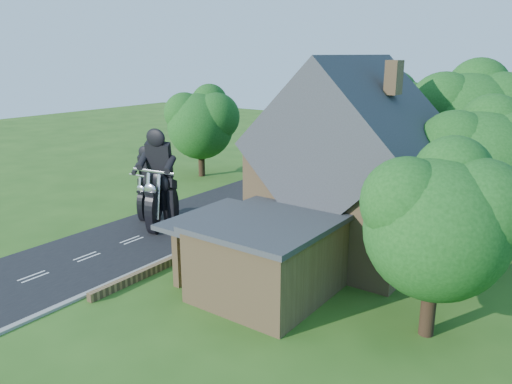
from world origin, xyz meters
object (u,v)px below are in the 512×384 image
Objects in this scene: motorcycle_follow at (150,208)px; motorcycle_lead at (162,215)px; annex at (265,256)px; house at (350,172)px; garden_wall at (245,228)px.

motorcycle_lead is at bearing 149.41° from motorcycle_follow.
motorcycle_lead is at bearing 162.49° from annex.
motorcycle_lead is at bearing -160.07° from house.
motorcycle_lead is 2.47m from motorcycle_follow.
garden_wall is 11.05× the size of motorcycle_lead.
garden_wall is at bearing -170.44° from motorcycle_follow.
annex is at bearing 155.61° from motorcycle_follow.
motorcycle_lead reaches higher than motorcycle_follow.
house reaches higher than motorcycle_follow.
annex reaches higher than garden_wall.
annex reaches higher than motorcycle_follow.
annex reaches higher than motorcycle_lead.
garden_wall is 3.12× the size of annex.
motorcycle_lead reaches higher than garden_wall.
garden_wall is 7.52m from house.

